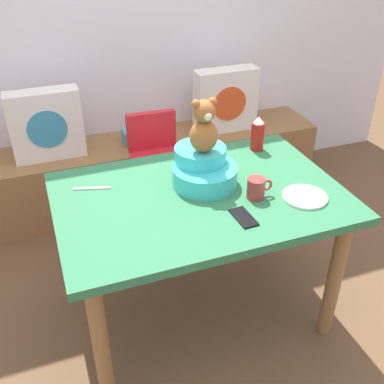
{
  "coord_description": "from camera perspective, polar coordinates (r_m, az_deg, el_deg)",
  "views": [
    {
      "loc": [
        -0.63,
        -1.62,
        1.84
      ],
      "look_at": [
        0.0,
        0.1,
        0.69
      ],
      "focal_mm": 42.89,
      "sensor_mm": 36.0,
      "label": 1
    }
  ],
  "objects": [
    {
      "name": "teddy_bear",
      "position": [
        2.02,
        1.49,
        8.06
      ],
      "size": [
        0.13,
        0.12,
        0.25
      ],
      "color": "#A05E2E",
      "rests_on": "infant_seat_teal"
    },
    {
      "name": "ground_plane",
      "position": [
        2.53,
        0.81,
        -14.49
      ],
      "size": [
        8.0,
        8.0,
        0.0
      ],
      "primitive_type": "plane",
      "color": "brown"
    },
    {
      "name": "pillow_floral_left",
      "position": [
        3.01,
        -17.68,
        7.95
      ],
      "size": [
        0.44,
        0.15,
        0.44
      ],
      "color": "white",
      "rests_on": "window_bench"
    },
    {
      "name": "back_wall",
      "position": [
        3.18,
        -9.15,
        22.02
      ],
      "size": [
        4.4,
        0.1,
        2.6
      ],
      "primitive_type": "cube",
      "color": "silver",
      "rests_on": "ground_plane"
    },
    {
      "name": "dinner_plate_near",
      "position": [
        2.09,
        13.85,
        -0.58
      ],
      "size": [
        0.2,
        0.2,
        0.01
      ],
      "primitive_type": "cylinder",
      "color": "white",
      "rests_on": "dining_table"
    },
    {
      "name": "pillow_floral_right",
      "position": [
        3.27,
        4.19,
        11.3
      ],
      "size": [
        0.44,
        0.15,
        0.44
      ],
      "color": "white",
      "rests_on": "window_bench"
    },
    {
      "name": "ketchup_bottle",
      "position": [
        2.43,
        8.16,
        7.15
      ],
      "size": [
        0.07,
        0.07,
        0.18
      ],
      "color": "red",
      "rests_on": "dining_table"
    },
    {
      "name": "dining_table",
      "position": [
        2.12,
        0.94,
        -2.66
      ],
      "size": [
        1.28,
        0.87,
        0.74
      ],
      "color": "#2D7247",
      "rests_on": "ground_plane"
    },
    {
      "name": "highchair",
      "position": [
        2.78,
        -4.33,
        3.77
      ],
      "size": [
        0.34,
        0.46,
        0.79
      ],
      "color": "red",
      "rests_on": "ground_plane"
    },
    {
      "name": "infant_seat_teal",
      "position": [
        2.11,
        1.41,
        2.95
      ],
      "size": [
        0.3,
        0.33,
        0.16
      ],
      "color": "#39C4CA",
      "rests_on": "dining_table"
    },
    {
      "name": "cell_phone",
      "position": [
        1.91,
        6.42,
        -3.15
      ],
      "size": [
        0.08,
        0.15,
        0.01
      ],
      "primitive_type": "cube",
      "rotation": [
        0.0,
        0.0,
        0.05
      ],
      "color": "black",
      "rests_on": "dining_table"
    },
    {
      "name": "window_bench",
      "position": [
        3.29,
        -6.55,
        2.65
      ],
      "size": [
        2.6,
        0.44,
        0.46
      ],
      "primitive_type": "cube",
      "color": "olive",
      "rests_on": "ground_plane"
    },
    {
      "name": "table_fork",
      "position": [
        2.14,
        -12.34,
        0.46
      ],
      "size": [
        0.17,
        0.06,
        0.01
      ],
      "primitive_type": "cube",
      "rotation": [
        0.0,
        0.0,
        1.29
      ],
      "color": "silver",
      "rests_on": "dining_table"
    },
    {
      "name": "coffee_mug",
      "position": [
        2.03,
        8.04,
        0.48
      ],
      "size": [
        0.12,
        0.08,
        0.09
      ],
      "color": "#9E332D",
      "rests_on": "dining_table"
    },
    {
      "name": "book_stack",
      "position": [
        3.17,
        -6.75,
        7.02
      ],
      "size": [
        0.2,
        0.14,
        0.09
      ],
      "primitive_type": "cube",
      "color": "teal",
      "rests_on": "window_bench"
    }
  ]
}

